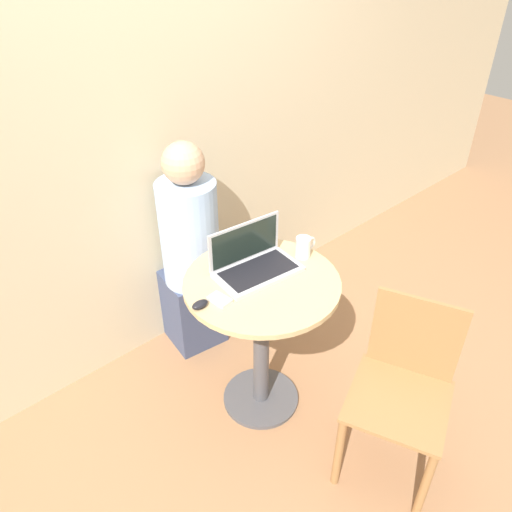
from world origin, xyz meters
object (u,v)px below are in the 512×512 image
laptop (254,262)px  chair_empty (402,389)px  cell_phone (220,300)px  person_seated (188,263)px

laptop → chair_empty: 0.83m
laptop → cell_phone: 0.26m
cell_phone → chair_empty: bearing=-55.0°
laptop → cell_phone: size_ratio=3.90×
cell_phone → chair_empty: (0.45, -0.64, -0.34)m
chair_empty → person_seated: size_ratio=0.68×
cell_phone → person_seated: person_seated is taller
laptop → chair_empty: size_ratio=0.47×
laptop → person_seated: 0.62m
laptop → cell_phone: laptop is taller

